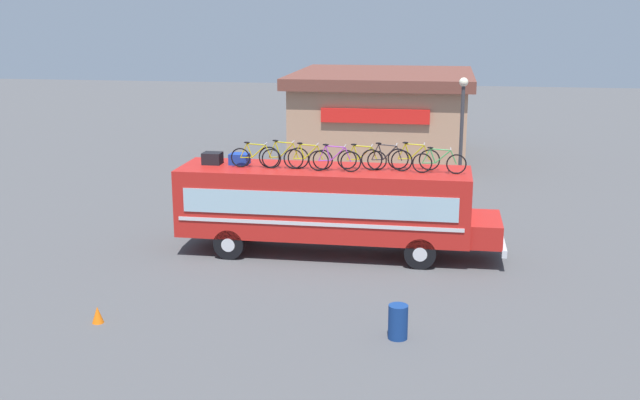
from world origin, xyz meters
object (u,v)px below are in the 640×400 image
(rooftop_bicycle_1, at_px, (256,157))
(rooftop_bicycle_5, at_px, (362,159))
(bus, at_px, (329,203))
(rooftop_bicycle_4, at_px, (334,160))
(rooftop_bicycle_3, at_px, (308,158))
(rooftop_bicycle_7, at_px, (414,158))
(traffic_cone, at_px, (98,315))
(rooftop_bicycle_8, at_px, (439,162))
(luggage_bag_2, at_px, (240,159))
(rooftop_bicycle_6, at_px, (386,159))
(street_lamp, at_px, (461,132))
(rooftop_bicycle_2, at_px, (284,157))
(luggage_bag_1, at_px, (212,158))
(trash_bin, at_px, (398,322))

(rooftop_bicycle_1, bearing_deg, rooftop_bicycle_5, 4.02)
(bus, height_order, rooftop_bicycle_4, rooftop_bicycle_4)
(rooftop_bicycle_3, height_order, rooftop_bicycle_7, rooftop_bicycle_7)
(traffic_cone, bearing_deg, rooftop_bicycle_8, 37.49)
(rooftop_bicycle_3, distance_m, rooftop_bicycle_5, 1.77)
(bus, bearing_deg, rooftop_bicycle_5, -0.23)
(rooftop_bicycle_1, height_order, rooftop_bicycle_8, rooftop_bicycle_1)
(luggage_bag_2, distance_m, rooftop_bicycle_6, 5.03)
(rooftop_bicycle_7, xyz_separation_m, street_lamp, (1.63, 5.21, 0.09))
(rooftop_bicycle_3, bearing_deg, rooftop_bicycle_6, 3.77)
(rooftop_bicycle_5, xyz_separation_m, rooftop_bicycle_7, (1.68, 0.25, 0.02))
(luggage_bag_2, bearing_deg, rooftop_bicycle_6, -3.65)
(rooftop_bicycle_2, distance_m, rooftop_bicycle_4, 1.75)
(rooftop_bicycle_1, height_order, rooftop_bicycle_5, rooftop_bicycle_1)
(bus, xyz_separation_m, rooftop_bicycle_7, (2.76, 0.25, 1.55))
(luggage_bag_1, bearing_deg, street_lamp, 32.20)
(luggage_bag_1, height_order, rooftop_bicycle_2, rooftop_bicycle_2)
(rooftop_bicycle_6, relative_size, traffic_cone, 3.72)
(luggage_bag_2, xyz_separation_m, rooftop_bicycle_1, (0.69, -0.51, 0.18))
(rooftop_bicycle_7, bearing_deg, rooftop_bicycle_3, -172.18)
(luggage_bag_1, xyz_separation_m, rooftop_bicycle_7, (6.79, 0.09, 0.19))
(rooftop_bicycle_7, bearing_deg, luggage_bag_2, 179.83)
(luggage_bag_1, height_order, street_lamp, street_lamp)
(luggage_bag_1, distance_m, rooftop_bicycle_6, 5.94)
(rooftop_bicycle_2, height_order, rooftop_bicycle_5, rooftop_bicycle_2)
(rooftop_bicycle_2, distance_m, rooftop_bicycle_8, 5.08)
(luggage_bag_1, distance_m, luggage_bag_2, 0.93)
(bus, height_order, rooftop_bicycle_7, rooftop_bicycle_7)
(bus, relative_size, rooftop_bicycle_8, 6.24)
(rooftop_bicycle_4, relative_size, rooftop_bicycle_8, 1.00)
(luggage_bag_1, bearing_deg, rooftop_bicycle_5, -1.75)
(street_lamp, bearing_deg, rooftop_bicycle_7, -107.34)
(trash_bin, height_order, street_lamp, street_lamp)
(rooftop_bicycle_4, height_order, rooftop_bicycle_8, rooftop_bicycle_4)
(luggage_bag_1, xyz_separation_m, rooftop_bicycle_1, (1.61, -0.40, 0.17))
(rooftop_bicycle_3, bearing_deg, trash_bin, -61.98)
(rooftop_bicycle_1, bearing_deg, luggage_bag_2, 143.43)
(traffic_cone, bearing_deg, rooftop_bicycle_5, 47.95)
(luggage_bag_1, distance_m, rooftop_bicycle_8, 7.64)
(luggage_bag_1, distance_m, traffic_cone, 7.71)
(rooftop_bicycle_3, bearing_deg, bus, 18.51)
(rooftop_bicycle_4, xyz_separation_m, rooftop_bicycle_5, (0.84, 0.43, -0.02))
(rooftop_bicycle_4, height_order, rooftop_bicycle_7, rooftop_bicycle_7)
(bus, bearing_deg, luggage_bag_2, 175.16)
(luggage_bag_1, height_order, trash_bin, luggage_bag_1)
(traffic_cone, bearing_deg, luggage_bag_2, 74.24)
(rooftop_bicycle_5, distance_m, trash_bin, 7.41)
(rooftop_bicycle_3, relative_size, trash_bin, 1.86)
(rooftop_bicycle_5, xyz_separation_m, rooftop_bicycle_8, (2.51, -0.20, 0.00))
(rooftop_bicycle_1, relative_size, rooftop_bicycle_4, 0.98)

